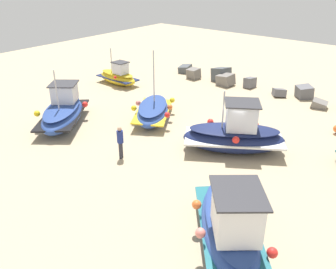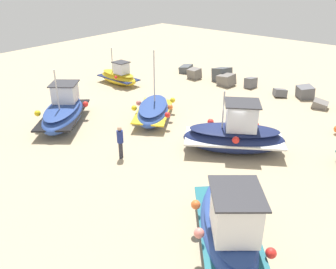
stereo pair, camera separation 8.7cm
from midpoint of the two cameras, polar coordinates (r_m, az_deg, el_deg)
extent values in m
plane|color=tan|center=(19.61, 9.82, -1.51)|extent=(59.93, 59.93, 0.00)
ellipsoid|color=#2D4C9E|center=(22.15, -2.25, 3.62)|extent=(3.93, 4.76, 1.10)
cube|color=gold|center=(22.13, -2.25, 3.74)|extent=(3.86, 4.63, 0.16)
ellipsoid|color=navy|center=(21.99, -2.27, 4.66)|extent=(3.43, 4.18, 0.23)
cylinder|color=#B7B7BC|center=(21.95, -2.11, 9.25)|extent=(0.08, 0.08, 3.19)
sphere|color=yellow|center=(23.02, 0.86, 5.50)|extent=(0.34, 0.34, 0.34)
sphere|color=#EA7F75|center=(22.80, -4.62, 5.06)|extent=(0.34, 0.34, 0.34)
sphere|color=orange|center=(21.86, 0.46, 4.42)|extent=(0.34, 0.34, 0.34)
sphere|color=yellow|center=(21.62, -5.31, 4.23)|extent=(0.34, 0.34, 0.34)
sphere|color=red|center=(20.72, 0.03, 3.16)|extent=(0.34, 0.34, 0.34)
ellipsoid|color=navy|center=(18.71, 10.57, -0.77)|extent=(5.53, 4.61, 1.32)
cube|color=white|center=(18.69, 10.59, -0.60)|extent=(5.39, 4.55, 0.14)
ellipsoid|color=#151E45|center=(18.48, 10.71, 0.71)|extent=(4.86, 4.04, 0.24)
cube|color=silver|center=(18.20, 11.80, 2.87)|extent=(1.98, 1.94, 1.34)
cube|color=#333338|center=(17.94, 12.00, 4.94)|extent=(2.29, 2.25, 0.06)
cylinder|color=#B7B7BC|center=(18.02, 8.97, 3.92)|extent=(0.08, 0.08, 1.95)
sphere|color=red|center=(19.57, 6.94, 2.01)|extent=(0.35, 0.35, 0.35)
sphere|color=red|center=(17.40, 10.92, -0.88)|extent=(0.35, 0.35, 0.35)
sphere|color=red|center=(19.78, 13.98, 1.45)|extent=(0.35, 0.35, 0.35)
ellipsoid|color=gold|center=(29.24, -7.85, 8.91)|extent=(3.79, 1.56, 0.96)
cube|color=navy|center=(29.23, -7.85, 9.00)|extent=(3.65, 1.61, 0.08)
ellipsoid|color=gold|center=(29.13, -7.89, 9.66)|extent=(3.34, 1.37, 0.16)
cube|color=silver|center=(28.68, -7.39, 10.50)|extent=(1.02, 0.93, 0.87)
cube|color=#333338|center=(28.57, -7.44, 11.39)|extent=(1.19, 1.07, 0.06)
cylinder|color=#B7B7BC|center=(29.34, -8.85, 11.75)|extent=(0.08, 0.08, 1.85)
sphere|color=yellow|center=(30.13, -7.56, 10.10)|extent=(0.24, 0.24, 0.24)
sphere|color=red|center=(28.14, -8.25, 9.06)|extent=(0.24, 0.24, 0.24)
ellipsoid|color=#2D4C9E|center=(22.36, -16.28, 2.98)|extent=(4.78, 5.28, 1.22)
cube|color=black|center=(22.34, -16.30, 3.11)|extent=(4.70, 5.16, 0.15)
ellipsoid|color=navy|center=(22.19, -16.44, 4.14)|extent=(4.19, 4.64, 0.23)
cube|color=silver|center=(22.76, -16.03, 6.45)|extent=(1.89, 1.89, 1.09)
cube|color=#333338|center=(22.59, -16.20, 7.82)|extent=(2.19, 2.19, 0.06)
cylinder|color=#B7B7BC|center=(21.31, -17.24, 6.79)|extent=(0.08, 0.08, 2.35)
sphere|color=yellow|center=(21.80, -20.02, 3.20)|extent=(0.36, 0.36, 0.36)
sphere|color=red|center=(22.71, -12.95, 4.74)|extent=(0.36, 0.36, 0.36)
ellipsoid|color=#2D4C9E|center=(12.78, 9.71, -14.77)|extent=(4.76, 5.20, 1.39)
cube|color=#1E6670|center=(12.74, 9.73, -14.55)|extent=(4.64, 5.05, 0.20)
ellipsoid|color=navy|center=(12.43, 9.90, -12.86)|extent=(4.15, 4.55, 0.29)
cube|color=white|center=(11.27, 10.92, -12.28)|extent=(2.05, 2.09, 1.44)
cube|color=#333338|center=(10.83, 11.25, -9.14)|extent=(2.38, 2.43, 0.06)
sphere|color=orange|center=(13.88, 13.23, -9.51)|extent=(0.34, 0.34, 0.34)
sphere|color=orange|center=(12.89, 4.65, -11.11)|extent=(0.34, 0.34, 0.34)
sphere|color=orange|center=(12.69, 14.69, -12.82)|extent=(0.34, 0.34, 0.34)
sphere|color=#EA7F75|center=(11.78, 5.21, -15.43)|extent=(0.34, 0.34, 0.34)
sphere|color=red|center=(11.73, 16.34, -17.73)|extent=(0.34, 0.34, 0.34)
cylinder|color=#2D2D38|center=(17.89, -7.51, -2.59)|extent=(0.14, 0.14, 0.87)
cylinder|color=#2D2D38|center=(18.02, -7.31, -2.36)|extent=(0.14, 0.14, 0.87)
cylinder|color=navy|center=(17.61, -7.55, -0.33)|extent=(0.32, 0.32, 0.63)
sphere|color=tan|center=(17.43, -7.63, 0.93)|extent=(0.22, 0.22, 0.22)
cube|color=#4C5156|center=(32.33, 2.98, 10.42)|extent=(1.28, 1.49, 0.72)
cube|color=slate|center=(30.47, 4.31, 9.66)|extent=(1.09, 1.08, 0.97)
cube|color=#4C5156|center=(30.06, 8.71, 9.46)|extent=(1.50, 1.50, 1.36)
cube|color=slate|center=(29.03, 9.38, 8.58)|extent=(1.35, 1.29, 1.06)
cube|color=slate|center=(28.89, 13.16, 8.07)|extent=(0.80, 1.07, 0.90)
cube|color=slate|center=(27.55, 17.52, 6.40)|extent=(1.27, 1.35, 0.75)
cube|color=slate|center=(27.67, 21.13, 6.31)|extent=(1.50, 1.54, 1.00)
cube|color=slate|center=(26.11, 23.21, 4.39)|extent=(1.16, 1.00, 0.76)
camera|label=1|loc=(0.04, -89.86, 0.07)|focal=38.15mm
camera|label=2|loc=(0.04, 90.14, -0.07)|focal=38.15mm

